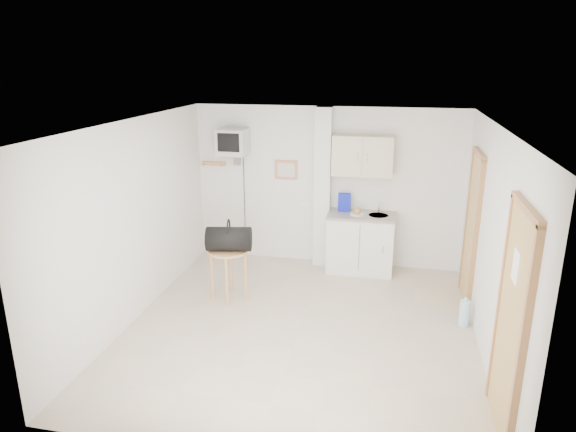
% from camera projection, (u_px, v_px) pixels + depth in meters
% --- Properties ---
extents(ground, '(4.50, 4.50, 0.00)m').
position_uv_depth(ground, '(300.00, 328.00, 6.33)').
color(ground, '#B9A892').
rests_on(ground, ground).
extents(room_envelope, '(4.24, 4.54, 2.55)m').
position_uv_depth(room_envelope, '(323.00, 208.00, 5.91)').
color(room_envelope, white).
rests_on(room_envelope, ground).
extents(kitchenette, '(1.03, 0.58, 2.10)m').
position_uv_depth(kitchenette, '(361.00, 221.00, 7.85)').
color(kitchenette, white).
rests_on(kitchenette, ground).
extents(crt_television, '(0.44, 0.45, 2.15)m').
position_uv_depth(crt_television, '(233.00, 143.00, 7.93)').
color(crt_television, slate).
rests_on(crt_television, ground).
extents(round_table, '(0.54, 0.54, 0.72)m').
position_uv_depth(round_table, '(228.00, 258.00, 6.94)').
color(round_table, tan).
rests_on(round_table, ground).
extents(duffel_bag, '(0.64, 0.43, 0.44)m').
position_uv_depth(duffel_bag, '(229.00, 239.00, 6.82)').
color(duffel_bag, black).
rests_on(duffel_bag, round_table).
extents(water_bottle, '(0.12, 0.12, 0.37)m').
position_uv_depth(water_bottle, '(464.00, 313.00, 6.35)').
color(water_bottle, '#B0DBF6').
rests_on(water_bottle, ground).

